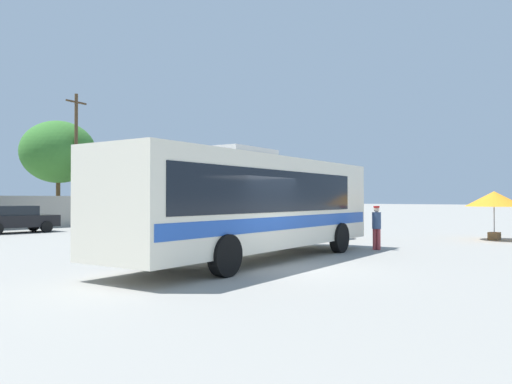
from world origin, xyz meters
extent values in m
plane|color=gray|center=(0.00, 10.00, 0.00)|extent=(300.00, 300.00, 0.00)
cube|color=silver|center=(0.85, 1.77, 1.79)|extent=(11.47, 3.74, 2.69)
cube|color=black|center=(0.29, 1.71, 2.11)|extent=(9.45, 3.55, 1.18)
cube|color=#2351B2|center=(0.85, 1.77, 1.20)|extent=(11.24, 3.74, 0.38)
cube|color=#19212D|center=(6.46, 2.38, 2.27)|extent=(0.28, 2.29, 1.40)
cube|color=#2351B2|center=(6.47, 2.38, 0.76)|extent=(0.33, 2.49, 0.65)
cube|color=#B2B2B2|center=(0.01, 1.68, 3.25)|extent=(2.34, 1.63, 0.24)
cylinder|color=black|center=(4.19, 3.36, 0.52)|extent=(1.07, 0.41, 1.04)
cylinder|color=black|center=(4.45, 0.93, 0.52)|extent=(1.07, 0.41, 1.04)
cylinder|color=black|center=(-2.36, 2.66, 0.52)|extent=(1.07, 0.41, 1.04)
cylinder|color=black|center=(-2.10, 0.23, 0.52)|extent=(1.07, 0.41, 1.04)
cylinder|color=#99383D|center=(6.14, 0.43, 0.39)|extent=(0.15, 0.15, 0.78)
cylinder|color=#99383D|center=(6.17, 0.29, 0.39)|extent=(0.15, 0.15, 0.78)
cylinder|color=#33476B|center=(6.16, 0.36, 1.08)|extent=(0.38, 0.38, 0.62)
sphere|color=beige|center=(6.16, 0.36, 1.50)|extent=(0.21, 0.21, 0.21)
cylinder|color=red|center=(6.16, 0.36, 1.59)|extent=(0.22, 0.22, 0.06)
cylinder|color=gray|center=(9.16, 4.89, 1.04)|extent=(0.05, 0.05, 2.08)
cone|color=orange|center=(9.16, 4.89, 1.82)|extent=(2.25, 2.25, 0.62)
cube|color=brown|center=(9.16, 4.89, 0.18)|extent=(0.46, 0.46, 0.36)
cylinder|color=gray|center=(13.59, -1.76, 1.09)|extent=(0.05, 0.05, 2.18)
cone|color=orange|center=(13.59, -1.76, 1.88)|extent=(2.51, 2.51, 0.69)
cube|color=brown|center=(13.59, -1.76, 0.18)|extent=(0.49, 0.49, 0.36)
cube|color=black|center=(1.70, 19.76, 0.64)|extent=(4.33, 2.05, 0.65)
cube|color=black|center=(1.49, 19.77, 1.23)|extent=(2.42, 1.79, 0.53)
cylinder|color=black|center=(3.06, 20.56, 0.32)|extent=(0.65, 0.26, 0.64)
cylinder|color=black|center=(2.95, 18.80, 0.32)|extent=(0.65, 0.26, 0.64)
cylinder|color=#4C3823|center=(8.37, 25.10, 4.74)|extent=(0.24, 0.24, 9.48)
cube|color=#473321|center=(8.37, 25.10, 8.88)|extent=(1.79, 0.46, 0.12)
cylinder|color=brown|center=(8.56, 27.96, 1.75)|extent=(0.32, 0.32, 3.50)
ellipsoid|color=#38752D|center=(8.56, 27.96, 5.45)|extent=(5.57, 5.57, 4.74)
cylinder|color=brown|center=(17.85, 25.80, 1.20)|extent=(0.32, 0.32, 2.39)
ellipsoid|color=#2D6628|center=(17.85, 25.80, 3.83)|extent=(4.13, 4.13, 3.51)
camera|label=1|loc=(-10.90, -8.17, 1.90)|focal=35.17mm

